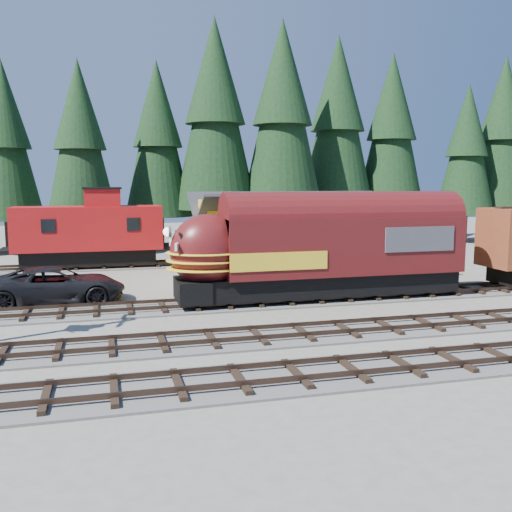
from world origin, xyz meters
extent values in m
plane|color=#6B665B|center=(0.00, 0.00, 0.00)|extent=(120.00, 120.00, 0.00)
cube|color=#4C4947|center=(10.00, 4.00, 0.04)|extent=(68.00, 3.20, 0.08)
cube|color=#38281E|center=(10.00, 4.72, 0.25)|extent=(68.00, 0.08, 0.16)
cube|color=#4C4947|center=(-10.00, 18.00, 0.04)|extent=(32.00, 3.20, 0.08)
cube|color=#38281E|center=(-10.00, 17.28, 0.25)|extent=(32.00, 0.08, 0.16)
cube|color=#38281E|center=(-10.00, 18.72, 0.25)|extent=(32.00, 0.08, 0.16)
cube|color=gold|center=(0.00, 10.50, 1.70)|extent=(12.00, 6.00, 3.40)
cube|color=yellow|center=(0.00, 10.50, 4.12)|extent=(11.88, 3.30, 1.44)
cube|color=white|center=(-6.04, 9.50, 2.20)|extent=(0.06, 2.40, 0.60)
cone|color=black|center=(-18.99, 27.97, 9.25)|extent=(5.64, 5.64, 12.85)
cone|color=black|center=(-13.09, 24.72, 9.06)|extent=(5.53, 5.53, 12.60)
cone|color=black|center=(-6.81, 27.85, 9.56)|extent=(5.83, 5.83, 13.28)
cone|color=black|center=(-2.05, 26.46, 11.65)|extent=(7.11, 7.11, 16.18)
cone|color=black|center=(3.54, 25.21, 11.56)|extent=(7.05, 7.05, 16.06)
cone|color=black|center=(9.95, 28.32, 11.46)|extent=(6.99, 6.99, 15.92)
cone|color=black|center=(15.48, 28.17, 10.68)|extent=(6.52, 6.52, 14.85)
cone|color=black|center=(22.45, 26.13, 8.99)|extent=(5.48, 5.48, 12.49)
cone|color=black|center=(27.27, 27.25, 10.78)|extent=(6.58, 6.58, 14.98)
cube|color=black|center=(-0.72, 4.00, 0.85)|extent=(13.41, 2.40, 1.03)
cube|color=#531313|center=(0.04, 4.00, 2.78)|extent=(12.23, 2.82, 2.82)
ellipsoid|color=#531313|center=(-6.83, 4.00, 2.68)|extent=(3.58, 2.77, 3.48)
cube|color=#38383A|center=(3.52, 4.00, 3.11)|extent=(3.76, 2.88, 1.22)
sphere|color=white|center=(-8.69, 4.00, 3.62)|extent=(0.41, 0.41, 0.41)
cube|color=black|center=(-12.53, 18.00, 0.82)|extent=(8.82, 2.27, 0.98)
cube|color=#A41113|center=(-12.53, 18.00, 2.78)|extent=(9.80, 2.84, 2.94)
cube|color=#A41113|center=(-11.56, 18.00, 4.84)|extent=(2.35, 2.16, 1.18)
imported|color=black|center=(-13.83, 6.61, 0.90)|extent=(6.53, 3.14, 1.80)
camera|label=1|loc=(-11.52, -22.31, 5.93)|focal=40.00mm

